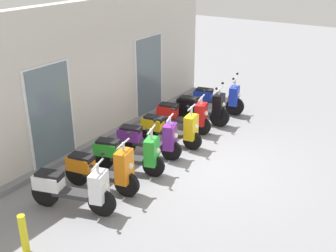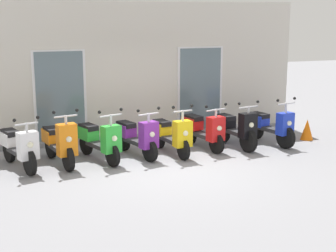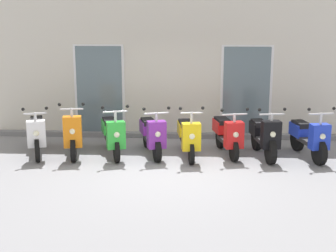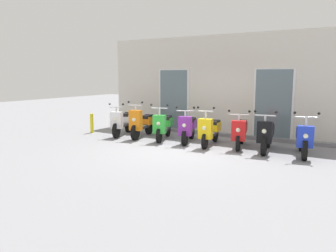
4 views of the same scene
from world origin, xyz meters
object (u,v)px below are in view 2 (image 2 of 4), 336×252
(traffic_cone, at_px, (307,130))
(scooter_green, at_px, (99,139))
(scooter_red, at_px, (203,129))
(scooter_white, at_px, (18,146))
(scooter_purple, at_px, (136,136))
(scooter_black, at_px, (236,128))
(scooter_blue, at_px, (270,126))
(scooter_orange, at_px, (59,142))
(scooter_yellow, at_px, (171,134))

(traffic_cone, bearing_deg, scooter_green, -178.95)
(scooter_green, height_order, scooter_red, scooter_green)
(scooter_white, bearing_deg, scooter_red, 2.53)
(scooter_purple, bearing_deg, scooter_red, 2.65)
(scooter_white, distance_m, scooter_black, 4.97)
(scooter_white, bearing_deg, scooter_black, 0.74)
(scooter_green, relative_size, traffic_cone, 3.05)
(scooter_black, distance_m, scooter_blue, 0.95)
(scooter_purple, height_order, traffic_cone, scooter_purple)
(scooter_blue, bearing_deg, scooter_white, -179.28)
(scooter_orange, relative_size, scooter_blue, 1.04)
(scooter_green, height_order, scooter_purple, scooter_green)
(scooter_orange, distance_m, scooter_black, 4.14)
(scooter_red, bearing_deg, scooter_orange, -177.09)
(scooter_orange, height_order, traffic_cone, scooter_orange)
(scooter_orange, xyz_separation_m, scooter_purple, (1.71, 0.09, -0.03))
(scooter_red, bearing_deg, scooter_green, -176.51)
(scooter_purple, relative_size, scooter_black, 0.97)
(scooter_yellow, bearing_deg, scooter_orange, -180.00)
(scooter_black, height_order, traffic_cone, scooter_black)
(scooter_yellow, height_order, scooter_black, scooter_yellow)
(scooter_black, relative_size, traffic_cone, 3.06)
(scooter_white, xyz_separation_m, scooter_green, (1.67, 0.03, 0.00))
(scooter_red, bearing_deg, scooter_white, -177.47)
(scooter_green, height_order, scooter_black, scooter_green)
(scooter_blue, bearing_deg, scooter_orange, -179.33)
(scooter_white, distance_m, scooter_blue, 5.92)
(scooter_blue, bearing_deg, traffic_cone, 2.91)
(scooter_purple, height_order, scooter_red, scooter_purple)
(scooter_black, xyz_separation_m, scooter_blue, (0.95, 0.01, -0.01))
(scooter_white, height_order, scooter_yellow, scooter_yellow)
(scooter_yellow, height_order, scooter_red, scooter_yellow)
(scooter_purple, relative_size, traffic_cone, 2.97)
(scooter_blue, distance_m, traffic_cone, 1.12)
(scooter_white, bearing_deg, scooter_yellow, 0.25)
(scooter_blue, height_order, traffic_cone, scooter_blue)
(scooter_orange, relative_size, traffic_cone, 3.14)
(scooter_green, bearing_deg, scooter_black, 0.57)
(scooter_white, height_order, scooter_purple, scooter_purple)
(scooter_yellow, xyz_separation_m, scooter_red, (0.86, 0.17, 0.01))
(scooter_white, distance_m, scooter_purple, 2.53)
(scooter_green, relative_size, scooter_yellow, 0.98)
(scooter_purple, distance_m, scooter_blue, 3.39)
(scooter_yellow, relative_size, scooter_black, 1.02)
(scooter_yellow, height_order, scooter_blue, scooter_yellow)
(scooter_green, height_order, scooter_blue, scooter_green)
(scooter_black, bearing_deg, scooter_white, -179.26)
(scooter_white, distance_m, scooter_red, 4.19)
(scooter_red, bearing_deg, traffic_cone, -1.11)
(scooter_white, bearing_deg, scooter_orange, 1.00)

